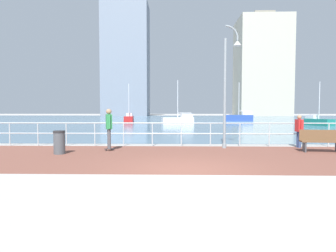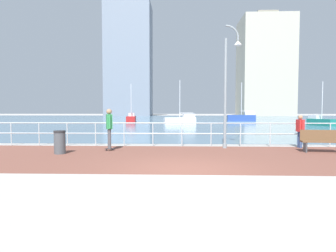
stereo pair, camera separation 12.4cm
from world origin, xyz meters
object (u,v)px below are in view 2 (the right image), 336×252
lamppost (229,81)px  sailboat_gray (321,121)px  bystander (300,129)px  sailboat_navy (131,118)px  skateboarder (109,125)px  sailboat_blue (242,117)px  park_bench (321,141)px  trash_bin (60,142)px  sailboat_yellow (181,120)px

lamppost → sailboat_gray: lamppost is taller
bystander → sailboat_navy: (-12.79, 29.66, -0.33)m
bystander → skateboarder: bearing=-171.7°
sailboat_blue → lamppost: bearing=-103.3°
skateboarder → park_bench: (8.85, -0.19, -0.61)m
lamppost → park_bench: 4.60m
lamppost → bystander: size_ratio=3.67×
skateboarder → sailboat_blue: sailboat_blue is taller
sailboat_gray → skateboarder: bearing=-132.0°
bystander → trash_bin: size_ratio=1.63×
park_bench → sailboat_yellow: 25.37m
bystander → sailboat_navy: 32.30m
bystander → sailboat_blue: size_ratio=0.23×
sailboat_gray → sailboat_blue: bearing=109.5°
sailboat_yellow → lamppost: bearing=-85.2°
trash_bin → sailboat_blue: (15.61, 38.37, 0.16)m
skateboarder → trash_bin: 2.10m
park_bench → sailboat_blue: bearing=82.4°
skateboarder → sailboat_blue: size_ratio=0.27×
lamppost → sailboat_gray: 25.17m
lamppost → sailboat_gray: bearing=55.5°
sailboat_blue → sailboat_gray: (5.57, -15.74, -0.14)m
sailboat_navy → sailboat_gray: sailboat_navy is taller
park_bench → trash_bin: bearing=-175.6°
trash_bin → bystander: bearing=12.3°
skateboarder → bystander: skateboarder is taller
trash_bin → park_bench: 10.62m
bystander → park_bench: bystander is taller
skateboarder → sailboat_gray: sailboat_gray is taller
trash_bin → sailboat_yellow: 26.05m
sailboat_blue → sailboat_navy: 19.19m
lamppost → sailboat_blue: bearing=76.7°
skateboarder → sailboat_navy: bearing=97.7°
trash_bin → sailboat_navy: bearing=94.4°
bystander → park_bench: size_ratio=0.92×
park_bench → bystander: bearing=100.6°
sailboat_yellow → sailboat_navy: 9.80m
sailboat_navy → bystander: bearing=-66.7°
skateboarder → sailboat_gray: 29.09m
lamppost → sailboat_navy: sailboat_navy is taller
sailboat_yellow → skateboarder: bearing=-97.6°
lamppost → park_bench: size_ratio=3.39×
sailboat_yellow → sailboat_gray: 16.45m
bystander → park_bench: bearing=-79.4°
sailboat_blue → sailboat_gray: sailboat_blue is taller
trash_bin → sailboat_blue: size_ratio=0.14×
sailboat_blue → park_bench: bearing=-97.6°
lamppost → bystander: lamppost is taller
sailboat_blue → sailboat_navy: bearing=-160.4°
lamppost → sailboat_gray: size_ratio=1.10×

